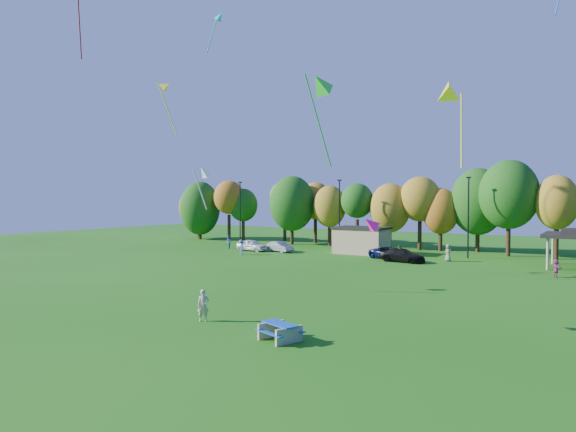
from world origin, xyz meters
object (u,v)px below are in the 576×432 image
Objects in this scene: car_b at (280,247)px; car_c at (390,253)px; car_d at (402,255)px; kite_flyer at (203,305)px; car_a at (252,245)px; picnic_table at (280,330)px.

car_b is 0.82× the size of car_c.
car_b is 0.80× the size of car_d.
car_c is 2.69m from car_d.
car_d is (0.19, 30.82, -0.15)m from kite_flyer.
kite_flyer is 32.61m from car_c.
kite_flyer is at bearing -158.12° from car_c.
kite_flyer is 0.36× the size of car_c.
car_a is at bearing 120.80° from car_b.
picnic_table is 32.22m from car_d.
car_c is (17.97, 1.06, -0.07)m from car_a.
picnic_table is 0.59× the size of car_b.
kite_flyer is 30.82m from car_d.
kite_flyer reaches higher than car_d.
kite_flyer reaches higher than picnic_table.
car_a is at bearing 111.98° from car_c.
car_b is (3.63, 0.87, -0.08)m from car_a.
car_b is at bearing 109.34° from car_c.
kite_flyer is at bearing -144.60° from car_a.
car_a is at bearing 147.31° from picnic_table.
car_d is at bearing 47.74° from kite_flyer.
car_d is (20.01, -0.68, -0.02)m from car_a.
kite_flyer is 0.40× the size of car_a.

